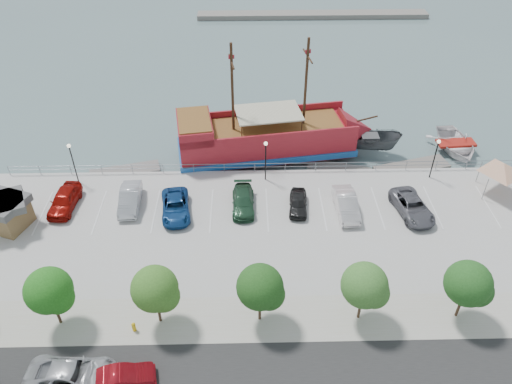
{
  "coord_description": "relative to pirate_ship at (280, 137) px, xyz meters",
  "views": [
    {
      "loc": [
        -1.74,
        -32.14,
        28.94
      ],
      "look_at": [
        -1.0,
        2.0,
        2.0
      ],
      "focal_mm": 35.0,
      "sensor_mm": 36.0,
      "label": 1
    }
  ],
  "objects": [
    {
      "name": "lamp_post_right",
      "position": [
        14.25,
        -5.68,
        1.72
      ],
      "size": [
        0.36,
        0.36,
        4.28
      ],
      "color": "black",
      "rests_on": "land_slab"
    },
    {
      "name": "tree_d",
      "position": [
        -2.6,
        -22.25,
        2.07
      ],
      "size": [
        3.3,
        3.2,
        5.0
      ],
      "color": "#473321",
      "rests_on": "sidewalk"
    },
    {
      "name": "street_sedan",
      "position": [
        -11.46,
        -27.02,
        -0.54
      ],
      "size": [
        4.34,
        2.25,
        1.36
      ],
      "primitive_type": "imported",
      "rotation": [
        0.0,
        0.0,
        1.78
      ],
      "color": "maroon",
      "rests_on": "street"
    },
    {
      "name": "dock_east",
      "position": [
        13.4,
        -2.98,
        -2.0
      ],
      "size": [
        8.13,
        4.23,
        0.45
      ],
      "primitive_type": "cube",
      "rotation": [
        0.0,
        0.0,
        0.27
      ],
      "color": "slate",
      "rests_on": "ground"
    },
    {
      "name": "parked_car_a",
      "position": [
        -19.86,
        -9.47,
        -0.39
      ],
      "size": [
        2.31,
        5.01,
        1.66
      ],
      "primitive_type": "imported",
      "rotation": [
        0.0,
        0.0,
        -0.07
      ],
      "color": "#8E0C07",
      "rests_on": "land_slab"
    },
    {
      "name": "parked_car_f",
      "position": [
        5.24,
        -10.6,
        -0.41
      ],
      "size": [
        1.96,
        5.03,
        1.63
      ],
      "primitive_type": "imported",
      "rotation": [
        0.0,
        0.0,
        0.05
      ],
      "color": "silver",
      "rests_on": "land_slab"
    },
    {
      "name": "parked_car_c",
      "position": [
        -9.85,
        -10.5,
        -0.5
      ],
      "size": [
        3.08,
        5.47,
        1.44
      ],
      "primitive_type": "imported",
      "rotation": [
        0.0,
        0.0,
        0.14
      ],
      "color": "navy",
      "rests_on": "land_slab"
    },
    {
      "name": "fire_hydrant",
      "position": [
        -11.44,
        -22.98,
        -0.78
      ],
      "size": [
        0.28,
        0.28,
        0.81
      ],
      "rotation": [
        0.0,
        0.0,
        -0.34
      ],
      "color": "yellow",
      "rests_on": "sidewalk"
    },
    {
      "name": "parked_car_d",
      "position": [
        -3.89,
        -9.83,
        -0.53
      ],
      "size": [
        1.99,
        4.82,
        1.39
      ],
      "primitive_type": "imported",
      "rotation": [
        0.0,
        0.0,
        0.01
      ],
      "color": "#234B31",
      "rests_on": "land_slab"
    },
    {
      "name": "pirate_ship",
      "position": [
        0.0,
        0.0,
        0.0
      ],
      "size": [
        21.31,
        8.69,
        13.27
      ],
      "rotation": [
        0.0,
        0.0,
        0.15
      ],
      "color": "maroon",
      "rests_on": "ground"
    },
    {
      "name": "tree_e",
      "position": [
        4.4,
        -22.25,
        2.07
      ],
      "size": [
        3.3,
        3.2,
        5.0
      ],
      "color": "#473321",
      "rests_on": "sidewalk"
    },
    {
      "name": "parked_car_e",
      "position": [
        1.02,
        -10.13,
        -0.55
      ],
      "size": [
        1.94,
        4.05,
        1.34
      ],
      "primitive_type": "imported",
      "rotation": [
        0.0,
        0.0,
        -0.09
      ],
      "color": "black",
      "rests_on": "land_slab"
    },
    {
      "name": "tree_c",
      "position": [
        -9.6,
        -22.25,
        2.07
      ],
      "size": [
        3.3,
        3.2,
        5.0
      ],
      "color": "#473321",
      "rests_on": "sidewalk"
    },
    {
      "name": "sidewalk",
      "position": [
        -1.75,
        -22.18,
        -1.21
      ],
      "size": [
        100.0,
        4.0,
        0.05
      ],
      "primitive_type": "cube",
      "color": "#ABA693",
      "rests_on": "land_slab"
    },
    {
      "name": "tree_f",
      "position": [
        11.4,
        -22.25,
        2.07
      ],
      "size": [
        3.3,
        3.2,
        5.0
      ],
      "color": "#473321",
      "rests_on": "sidewalk"
    },
    {
      "name": "lamp_post_mid",
      "position": [
        -1.75,
        -5.68,
        1.72
      ],
      "size": [
        0.36,
        0.36,
        4.28
      ],
      "color": "black",
      "rests_on": "land_slab"
    },
    {
      "name": "dock_mid",
      "position": [
        5.92,
        -2.98,
        -2.04
      ],
      "size": [
        6.6,
        3.6,
        0.36
      ],
      "primitive_type": "cube",
      "rotation": [
        0.0,
        0.0,
        -0.3
      ],
      "color": "slate",
      "rests_on": "ground"
    },
    {
      "name": "seawall_railing",
      "position": [
        -1.75,
        -4.38,
        -0.7
      ],
      "size": [
        50.0,
        0.06,
        1.0
      ],
      "color": "gray",
      "rests_on": "land_slab"
    },
    {
      "name": "parked_car_b",
      "position": [
        -14.05,
        -9.4,
        -0.43
      ],
      "size": [
        1.91,
        4.91,
        1.59
      ],
      "primitive_type": "imported",
      "rotation": [
        0.0,
        0.0,
        0.05
      ],
      "color": "#B1B4BA",
      "rests_on": "land_slab"
    },
    {
      "name": "tree_b",
      "position": [
        -16.6,
        -22.25,
        2.07
      ],
      "size": [
        3.3,
        3.2,
        5.0
      ],
      "color": "#473321",
      "rests_on": "sidewalk"
    },
    {
      "name": "dock_west",
      "position": [
        -15.93,
        -2.98,
        -2.02
      ],
      "size": [
        7.24,
        3.66,
        0.4
      ],
      "primitive_type": "cube",
      "rotation": [
        0.0,
        0.0,
        0.25
      ],
      "color": "slate",
      "rests_on": "ground"
    },
    {
      "name": "far_shore",
      "position": [
        8.25,
        42.82,
        -1.82
      ],
      "size": [
        40.0,
        3.0,
        0.8
      ],
      "primitive_type": "cube",
      "color": "gray",
      "rests_on": "ground"
    },
    {
      "name": "patrol_boat",
      "position": [
        9.45,
        0.14,
        -0.96
      ],
      "size": [
        6.89,
        3.77,
        2.52
      ],
      "primitive_type": "imported",
      "rotation": [
        0.0,
        0.0,
        1.36
      ],
      "color": "#44484C",
      "rests_on": "ground"
    },
    {
      "name": "parked_car_g",
      "position": [
        11.01,
        -10.98,
        -0.48
      ],
      "size": [
        3.43,
        5.72,
        1.49
      ],
      "primitive_type": "imported",
      "rotation": [
        0.0,
        0.0,
        0.19
      ],
      "color": "slate",
      "rests_on": "land_slab"
    },
    {
      "name": "speedboat",
      "position": [
        18.86,
        0.25,
        -1.51
      ],
      "size": [
        5.35,
        7.19,
        1.43
      ],
      "primitive_type": "imported",
      "rotation": [
        0.0,
        0.0,
        0.06
      ],
      "color": "silver",
      "rests_on": "ground"
    },
    {
      "name": "lamp_post_left",
      "position": [
        -19.75,
        -5.68,
        1.72
      ],
      "size": [
        0.36,
        0.36,
        4.28
      ],
      "color": "black",
      "rests_on": "land_slab"
    },
    {
      "name": "ground",
      "position": [
        -1.75,
        -12.18,
        -2.22
      ],
      "size": [
        160.0,
        160.0,
        0.0
      ],
      "primitive_type": "plane",
      "color": "slate"
    },
    {
      "name": "canopy_tent",
      "position": [
        19.64,
        -8.03,
        1.95
      ],
      "size": [
        5.03,
        5.03,
        3.65
      ],
      "rotation": [
        0.0,
        0.0,
        -0.16
      ],
      "color": "slate",
      "rests_on": "land_slab"
    },
    {
      "name": "shed",
      "position": [
        -23.93,
        -11.86,
        0.25
      ],
      "size": [
        4.32,
        4.32,
        2.76
      ],
      "rotation": [
        0.0,
        0.0,
        -0.36
      ],
      "color": "olive",
      "rests_on": "land_slab"
    },
    {
      "name": "street_van",
      "position": [
        -14.47,
        -26.9,
        -0.41
      ],
      "size": [
        5.98,
        3.0,
        1.62
      ],
      "primitive_type": "imported",
      "rotation": [
        0.0,
        0.0,
        1.52
      ],
      "color": "#9FA1A5",
      "rests_on": "street"
    }
  ]
}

